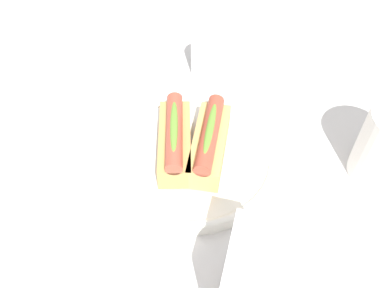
% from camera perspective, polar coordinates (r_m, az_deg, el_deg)
% --- Properties ---
extents(ground_plane, '(2.40, 2.40, 0.00)m').
position_cam_1_polar(ground_plane, '(0.71, -1.19, -3.12)').
color(ground_plane, beige).
extents(serving_bowl, '(0.27, 0.27, 0.03)m').
position_cam_1_polar(serving_bowl, '(0.70, 0.00, -1.85)').
color(serving_bowl, silver).
rests_on(serving_bowl, ground_plane).
extents(hotdog_front, '(0.16, 0.08, 0.06)m').
position_cam_1_polar(hotdog_front, '(0.67, -2.34, 0.58)').
color(hotdog_front, tan).
rests_on(hotdog_front, serving_bowl).
extents(hotdog_back, '(0.15, 0.05, 0.06)m').
position_cam_1_polar(hotdog_back, '(0.67, 2.35, 0.30)').
color(hotdog_back, tan).
rests_on(hotdog_back, serving_bowl).
extents(water_glass, '(0.07, 0.07, 0.09)m').
position_cam_1_polar(water_glass, '(0.86, 2.19, 11.58)').
color(water_glass, white).
rests_on(water_glass, ground_plane).
extents(napkin_box, '(0.11, 0.05, 0.15)m').
position_cam_1_polar(napkin_box, '(0.53, 6.70, -18.23)').
color(napkin_box, white).
rests_on(napkin_box, ground_plane).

